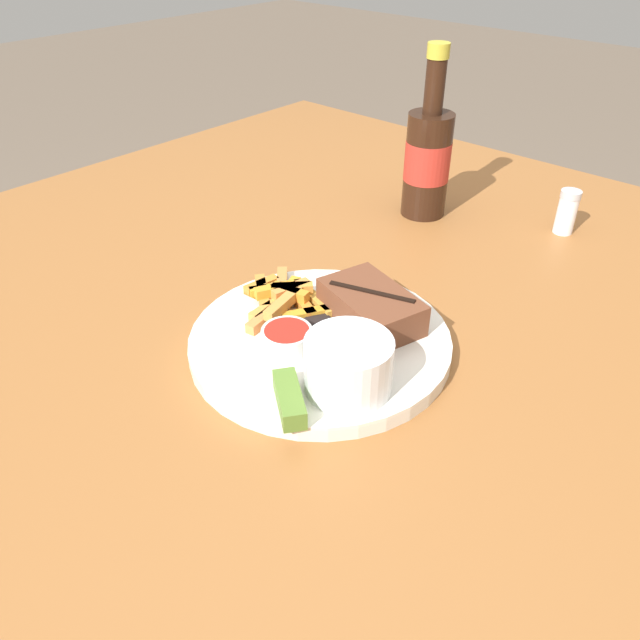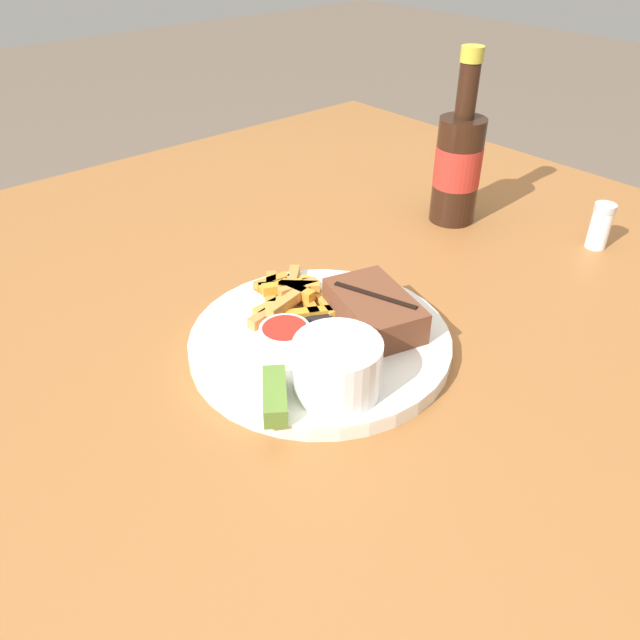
{
  "view_description": "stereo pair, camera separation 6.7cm",
  "coord_description": "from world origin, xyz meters",
  "px_view_note": "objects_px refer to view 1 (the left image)",
  "views": [
    {
      "loc": [
        0.37,
        -0.41,
        1.19
      ],
      "look_at": [
        0.0,
        0.0,
        0.81
      ],
      "focal_mm": 35.0,
      "sensor_mm": 36.0,
      "label": 1
    },
    {
      "loc": [
        0.41,
        -0.36,
        1.19
      ],
      "look_at": [
        0.0,
        0.0,
        0.81
      ],
      "focal_mm": 35.0,
      "sensor_mm": 36.0,
      "label": 2
    }
  ],
  "objects_px": {
    "dipping_sauce_cup": "(287,338)",
    "salt_shaker": "(567,212)",
    "dinner_plate": "(320,342)",
    "beer_bottle": "(428,158)",
    "coleslaw_cup": "(349,362)",
    "fork_utensil": "(269,310)",
    "knife_utensil": "(331,315)",
    "pickle_spear": "(289,399)",
    "steak_portion": "(371,307)"
  },
  "relations": [
    {
      "from": "fork_utensil",
      "to": "knife_utensil",
      "type": "distance_m",
      "value": 0.07
    },
    {
      "from": "dinner_plate",
      "to": "beer_bottle",
      "type": "bearing_deg",
      "value": 107.39
    },
    {
      "from": "coleslaw_cup",
      "to": "beer_bottle",
      "type": "xyz_separation_m",
      "value": [
        -0.19,
        0.41,
        0.04
      ]
    },
    {
      "from": "beer_bottle",
      "to": "dipping_sauce_cup",
      "type": "bearing_deg",
      "value": -75.69
    },
    {
      "from": "pickle_spear",
      "to": "salt_shaker",
      "type": "bearing_deg",
      "value": 87.77
    },
    {
      "from": "dipping_sauce_cup",
      "to": "dinner_plate",
      "type": "bearing_deg",
      "value": 73.88
    },
    {
      "from": "steak_portion",
      "to": "pickle_spear",
      "type": "distance_m",
      "value": 0.17
    },
    {
      "from": "fork_utensil",
      "to": "salt_shaker",
      "type": "xyz_separation_m",
      "value": [
        0.15,
        0.46,
        0.01
      ]
    },
    {
      "from": "salt_shaker",
      "to": "dinner_plate",
      "type": "bearing_deg",
      "value": -99.68
    },
    {
      "from": "dipping_sauce_cup",
      "to": "steak_portion",
      "type": "bearing_deg",
      "value": 70.6
    },
    {
      "from": "dipping_sauce_cup",
      "to": "pickle_spear",
      "type": "height_order",
      "value": "dipping_sauce_cup"
    },
    {
      "from": "steak_portion",
      "to": "coleslaw_cup",
      "type": "distance_m",
      "value": 0.12
    },
    {
      "from": "dipping_sauce_cup",
      "to": "salt_shaker",
      "type": "distance_m",
      "value": 0.5
    },
    {
      "from": "dipping_sauce_cup",
      "to": "coleslaw_cup",
      "type": "bearing_deg",
      "value": -4.18
    },
    {
      "from": "fork_utensil",
      "to": "salt_shaker",
      "type": "height_order",
      "value": "salt_shaker"
    },
    {
      "from": "steak_portion",
      "to": "knife_utensil",
      "type": "bearing_deg",
      "value": -146.3
    },
    {
      "from": "dinner_plate",
      "to": "steak_portion",
      "type": "distance_m",
      "value": 0.07
    },
    {
      "from": "knife_utensil",
      "to": "salt_shaker",
      "type": "relative_size",
      "value": 2.55
    },
    {
      "from": "coleslaw_cup",
      "to": "pickle_spear",
      "type": "height_order",
      "value": "coleslaw_cup"
    },
    {
      "from": "knife_utensil",
      "to": "salt_shaker",
      "type": "bearing_deg",
      "value": -2.29
    },
    {
      "from": "steak_portion",
      "to": "beer_bottle",
      "type": "relative_size",
      "value": 0.53
    },
    {
      "from": "dipping_sauce_cup",
      "to": "salt_shaker",
      "type": "relative_size",
      "value": 0.83
    },
    {
      "from": "steak_portion",
      "to": "fork_utensil",
      "type": "height_order",
      "value": "steak_portion"
    },
    {
      "from": "pickle_spear",
      "to": "dipping_sauce_cup",
      "type": "bearing_deg",
      "value": 135.78
    },
    {
      "from": "fork_utensil",
      "to": "knife_utensil",
      "type": "bearing_deg",
      "value": 28.87
    },
    {
      "from": "knife_utensil",
      "to": "pickle_spear",
      "type": "bearing_deg",
      "value": -143.56
    },
    {
      "from": "dipping_sauce_cup",
      "to": "pickle_spear",
      "type": "xyz_separation_m",
      "value": [
        0.07,
        -0.06,
        -0.0
      ]
    },
    {
      "from": "steak_portion",
      "to": "salt_shaker",
      "type": "bearing_deg",
      "value": 82.2
    },
    {
      "from": "knife_utensil",
      "to": "steak_portion",
      "type": "bearing_deg",
      "value": -46.33
    },
    {
      "from": "coleslaw_cup",
      "to": "fork_utensil",
      "type": "bearing_deg",
      "value": 165.2
    },
    {
      "from": "knife_utensil",
      "to": "beer_bottle",
      "type": "bearing_deg",
      "value": 26.91
    },
    {
      "from": "dipping_sauce_cup",
      "to": "beer_bottle",
      "type": "xyz_separation_m",
      "value": [
        -0.1,
        0.41,
        0.06
      ]
    },
    {
      "from": "coleslaw_cup",
      "to": "steak_portion",
      "type": "bearing_deg",
      "value": 117.53
    },
    {
      "from": "steak_portion",
      "to": "fork_utensil",
      "type": "bearing_deg",
      "value": -146.65
    },
    {
      "from": "dinner_plate",
      "to": "steak_portion",
      "type": "height_order",
      "value": "steak_portion"
    },
    {
      "from": "dipping_sauce_cup",
      "to": "pickle_spear",
      "type": "relative_size",
      "value": 0.8
    },
    {
      "from": "dinner_plate",
      "to": "knife_utensil",
      "type": "relative_size",
      "value": 1.72
    },
    {
      "from": "dipping_sauce_cup",
      "to": "fork_utensil",
      "type": "xyz_separation_m",
      "value": [
        -0.06,
        0.03,
        -0.01
      ]
    },
    {
      "from": "fork_utensil",
      "to": "beer_bottle",
      "type": "bearing_deg",
      "value": 91.93
    },
    {
      "from": "steak_portion",
      "to": "beer_bottle",
      "type": "height_order",
      "value": "beer_bottle"
    },
    {
      "from": "dinner_plate",
      "to": "salt_shaker",
      "type": "xyz_separation_m",
      "value": [
        0.08,
        0.45,
        0.02
      ]
    },
    {
      "from": "dinner_plate",
      "to": "pickle_spear",
      "type": "xyz_separation_m",
      "value": [
        0.06,
        -0.1,
        0.02
      ]
    },
    {
      "from": "dipping_sauce_cup",
      "to": "beer_bottle",
      "type": "distance_m",
      "value": 0.42
    },
    {
      "from": "dinner_plate",
      "to": "salt_shaker",
      "type": "bearing_deg",
      "value": 80.32
    },
    {
      "from": "pickle_spear",
      "to": "knife_utensil",
      "type": "xyz_separation_m",
      "value": [
        -0.07,
        0.14,
        -0.01
      ]
    },
    {
      "from": "fork_utensil",
      "to": "beer_bottle",
      "type": "relative_size",
      "value": 0.54
    },
    {
      "from": "coleslaw_cup",
      "to": "beer_bottle",
      "type": "height_order",
      "value": "beer_bottle"
    },
    {
      "from": "coleslaw_cup",
      "to": "knife_utensil",
      "type": "bearing_deg",
      "value": 138.76
    },
    {
      "from": "steak_portion",
      "to": "fork_utensil",
      "type": "relative_size",
      "value": 0.97
    },
    {
      "from": "coleslaw_cup",
      "to": "beer_bottle",
      "type": "bearing_deg",
      "value": 115.01
    }
  ]
}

